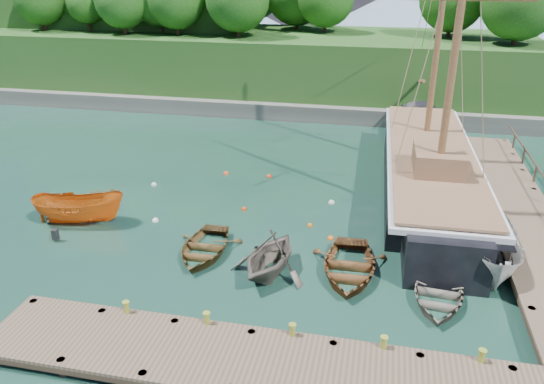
{
  "coord_description": "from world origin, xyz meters",
  "views": [
    {
      "loc": [
        4.36,
        -19.24,
        12.12
      ],
      "look_at": [
        -0.52,
        3.32,
        2.0
      ],
      "focal_mm": 35.0,
      "sensor_mm": 36.0,
      "label": 1
    }
  ],
  "objects_px": {
    "rowboat_2": "(348,274)",
    "schooner": "(429,175)",
    "rowboat_1": "(270,273)",
    "motorboat_orange": "(81,222)",
    "rowboat_3": "(437,301)",
    "rowboat_0": "(204,254)",
    "cabin_boat_white": "(491,271)"
  },
  "relations": [
    {
      "from": "rowboat_3",
      "to": "motorboat_orange",
      "type": "distance_m",
      "value": 17.38
    },
    {
      "from": "rowboat_0",
      "to": "rowboat_2",
      "type": "distance_m",
      "value": 6.49
    },
    {
      "from": "rowboat_1",
      "to": "rowboat_3",
      "type": "distance_m",
      "value": 6.79
    },
    {
      "from": "rowboat_1",
      "to": "rowboat_3",
      "type": "xyz_separation_m",
      "value": [
        6.77,
        -0.54,
        0.0
      ]
    },
    {
      "from": "schooner",
      "to": "rowboat_0",
      "type": "bearing_deg",
      "value": -138.95
    },
    {
      "from": "cabin_boat_white",
      "to": "rowboat_1",
      "type": "bearing_deg",
      "value": -161.81
    },
    {
      "from": "rowboat_1",
      "to": "rowboat_3",
      "type": "bearing_deg",
      "value": 8.26
    },
    {
      "from": "rowboat_0",
      "to": "cabin_boat_white",
      "type": "distance_m",
      "value": 12.46
    },
    {
      "from": "rowboat_2",
      "to": "cabin_boat_white",
      "type": "bearing_deg",
      "value": 12.36
    },
    {
      "from": "rowboat_1",
      "to": "motorboat_orange",
      "type": "height_order",
      "value": "rowboat_1"
    },
    {
      "from": "rowboat_2",
      "to": "rowboat_3",
      "type": "relative_size",
      "value": 1.17
    },
    {
      "from": "rowboat_2",
      "to": "schooner",
      "type": "xyz_separation_m",
      "value": [
        3.67,
        9.53,
        1.07
      ]
    },
    {
      "from": "motorboat_orange",
      "to": "rowboat_3",
      "type": "bearing_deg",
      "value": -112.49
    },
    {
      "from": "rowboat_0",
      "to": "schooner",
      "type": "height_order",
      "value": "schooner"
    },
    {
      "from": "rowboat_0",
      "to": "rowboat_2",
      "type": "bearing_deg",
      "value": -3.58
    },
    {
      "from": "motorboat_orange",
      "to": "rowboat_1",
      "type": "bearing_deg",
      "value": -116.27
    },
    {
      "from": "rowboat_3",
      "to": "cabin_boat_white",
      "type": "relative_size",
      "value": 0.74
    },
    {
      "from": "rowboat_0",
      "to": "motorboat_orange",
      "type": "relative_size",
      "value": 0.9
    },
    {
      "from": "rowboat_3",
      "to": "cabin_boat_white",
      "type": "xyz_separation_m",
      "value": [
        2.39,
        2.72,
        0.0
      ]
    },
    {
      "from": "rowboat_3",
      "to": "cabin_boat_white",
      "type": "distance_m",
      "value": 3.62
    },
    {
      "from": "rowboat_0",
      "to": "rowboat_2",
      "type": "height_order",
      "value": "rowboat_2"
    },
    {
      "from": "rowboat_0",
      "to": "motorboat_orange",
      "type": "distance_m",
      "value": 7.26
    },
    {
      "from": "rowboat_2",
      "to": "schooner",
      "type": "height_order",
      "value": "schooner"
    },
    {
      "from": "rowboat_2",
      "to": "cabin_boat_white",
      "type": "height_order",
      "value": "cabin_boat_white"
    },
    {
      "from": "rowboat_3",
      "to": "schooner",
      "type": "relative_size",
      "value": 0.15
    },
    {
      "from": "rowboat_1",
      "to": "schooner",
      "type": "relative_size",
      "value": 0.15
    },
    {
      "from": "rowboat_0",
      "to": "rowboat_3",
      "type": "bearing_deg",
      "value": -9.51
    },
    {
      "from": "rowboat_1",
      "to": "motorboat_orange",
      "type": "distance_m",
      "value": 10.64
    },
    {
      "from": "rowboat_1",
      "to": "cabin_boat_white",
      "type": "bearing_deg",
      "value": 26.19
    },
    {
      "from": "rowboat_0",
      "to": "cabin_boat_white",
      "type": "xyz_separation_m",
      "value": [
        12.41,
        1.2,
        0.0
      ]
    },
    {
      "from": "rowboat_2",
      "to": "rowboat_3",
      "type": "distance_m",
      "value": 3.73
    },
    {
      "from": "rowboat_0",
      "to": "schooner",
      "type": "relative_size",
      "value": 0.16
    }
  ]
}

